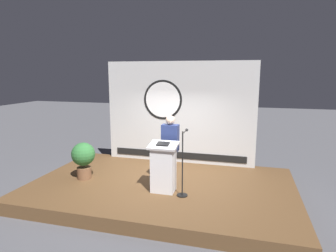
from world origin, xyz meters
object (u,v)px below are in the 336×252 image
speaker_person (170,149)px  potted_plant (83,157)px  podium (163,167)px  microphone_stand (183,173)px

speaker_person → potted_plant: bearing=-174.0°
podium → potted_plant: 2.22m
speaker_person → potted_plant: size_ratio=1.80×
potted_plant → speaker_person: bearing=6.0°
podium → microphone_stand: 0.49m
microphone_stand → potted_plant: 2.71m
podium → speaker_person: speaker_person is taller
podium → microphone_stand: (0.48, -0.09, -0.05)m
potted_plant → microphone_stand: bearing=-7.1°
microphone_stand → podium: bearing=169.2°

